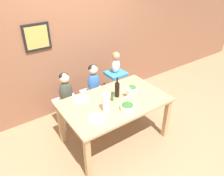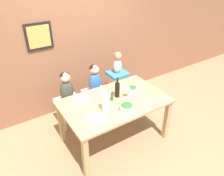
% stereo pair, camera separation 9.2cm
% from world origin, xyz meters
% --- Properties ---
extents(ground_plane, '(14.00, 14.00, 0.00)m').
position_xyz_m(ground_plane, '(0.00, 0.00, 0.00)').
color(ground_plane, '#9E7A56').
extents(wall_back, '(10.00, 0.09, 2.70)m').
position_xyz_m(wall_back, '(-0.00, 1.23, 1.35)').
color(wall_back, '#8E5B42').
rests_on(wall_back, ground_plane).
extents(dining_table, '(1.53, 0.94, 0.73)m').
position_xyz_m(dining_table, '(0.00, 0.00, 0.63)').
color(dining_table, tan).
rests_on(dining_table, ground_plane).
extents(chair_far_left, '(0.40, 0.39, 0.48)m').
position_xyz_m(chair_far_left, '(-0.44, 0.74, 0.40)').
color(chair_far_left, silver).
rests_on(chair_far_left, ground_plane).
extents(chair_far_center, '(0.40, 0.39, 0.48)m').
position_xyz_m(chair_far_center, '(0.08, 0.74, 0.40)').
color(chair_far_center, silver).
rests_on(chair_far_center, ground_plane).
extents(chair_right_highchair, '(0.34, 0.33, 0.73)m').
position_xyz_m(chair_right_highchair, '(0.55, 0.74, 0.56)').
color(chair_right_highchair, silver).
rests_on(chair_right_highchair, ground_plane).
extents(person_child_left, '(0.22, 0.17, 0.52)m').
position_xyz_m(person_child_left, '(-0.44, 0.74, 0.75)').
color(person_child_left, '#3D4238').
rests_on(person_child_left, chair_far_left).
extents(person_child_center, '(0.22, 0.17, 0.52)m').
position_xyz_m(person_child_center, '(0.08, 0.74, 0.75)').
color(person_child_center, '#3366B2').
rests_on(person_child_center, chair_far_center).
extents(person_baby_right, '(0.16, 0.15, 0.39)m').
position_xyz_m(person_baby_right, '(0.55, 0.74, 0.96)').
color(person_baby_right, silver).
rests_on(person_baby_right, chair_right_highchair).
extents(wine_bottle, '(0.07, 0.07, 0.31)m').
position_xyz_m(wine_bottle, '(0.10, 0.08, 0.85)').
color(wine_bottle, black).
rests_on(wine_bottle, dining_table).
extents(paper_towel_roll, '(0.10, 0.10, 0.26)m').
position_xyz_m(paper_towel_roll, '(-0.24, -0.13, 0.86)').
color(paper_towel_roll, white).
rests_on(paper_towel_roll, dining_table).
extents(wine_glass_near, '(0.08, 0.08, 0.18)m').
position_xyz_m(wine_glass_near, '(0.21, -0.03, 0.86)').
color(wine_glass_near, white).
rests_on(wine_glass_near, dining_table).
extents(salad_bowl_large, '(0.19, 0.19, 0.10)m').
position_xyz_m(salad_bowl_large, '(0.02, -0.27, 0.78)').
color(salad_bowl_large, white).
rests_on(salad_bowl_large, dining_table).
extents(salad_bowl_small, '(0.16, 0.16, 0.10)m').
position_xyz_m(salad_bowl_small, '(0.36, 0.05, 0.78)').
color(salad_bowl_small, white).
rests_on(salad_bowl_small, dining_table).
extents(dinner_plate_front_left, '(0.25, 0.25, 0.01)m').
position_xyz_m(dinner_plate_front_left, '(-0.43, -0.21, 0.73)').
color(dinner_plate_front_left, silver).
rests_on(dinner_plate_front_left, dining_table).
extents(dinner_plate_back_left, '(0.25, 0.25, 0.01)m').
position_xyz_m(dinner_plate_back_left, '(-0.39, 0.30, 0.73)').
color(dinner_plate_back_left, silver).
rests_on(dinner_plate_back_left, dining_table).
extents(condiment_bottle_hot_sauce, '(0.04, 0.04, 0.14)m').
position_xyz_m(condiment_bottle_hot_sauce, '(-0.03, 0.03, 0.80)').
color(condiment_bottle_hot_sauce, '#336633').
rests_on(condiment_bottle_hot_sauce, dining_table).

